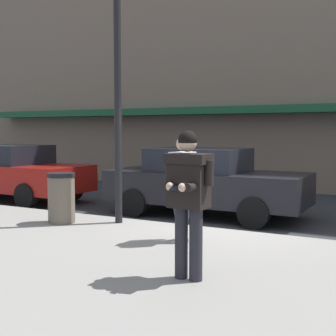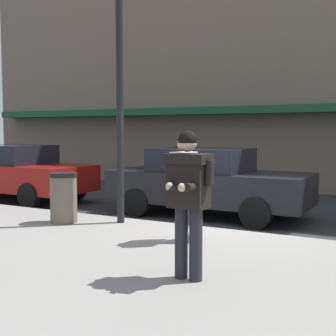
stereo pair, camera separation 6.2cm
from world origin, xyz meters
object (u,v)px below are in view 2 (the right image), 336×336
man_texting_on_phone (188,189)px  street_lamp_post (120,68)px  pedestrian_in_light_coat (184,182)px  parked_sedan_mid (207,181)px  parked_sedan_near (15,172)px  trash_bin (64,198)px

man_texting_on_phone → street_lamp_post: 4.17m
man_texting_on_phone → pedestrian_in_light_coat: 1.97m
parked_sedan_mid → pedestrian_in_light_coat: size_ratio=2.65×
man_texting_on_phone → street_lamp_post: size_ratio=0.37×
street_lamp_post → parked_sedan_near: bearing=159.0°
parked_sedan_near → trash_bin: bearing=-31.8°
man_texting_on_phone → trash_bin: 4.25m
parked_sedan_mid → pedestrian_in_light_coat: pedestrian_in_light_coat is taller
street_lamp_post → trash_bin: bearing=-151.6°
trash_bin → man_texting_on_phone: bearing=-28.3°
parked_sedan_mid → man_texting_on_phone: size_ratio=2.49×
trash_bin → parked_sedan_near: bearing=148.2°
parked_sedan_near → parked_sedan_mid: size_ratio=1.01×
parked_sedan_near → parked_sedan_mid: (5.71, 0.32, 0.00)m
parked_sedan_mid → man_texting_on_phone: man_texting_on_phone is taller
street_lamp_post → trash_bin: (-0.98, -0.53, -2.51)m
parked_sedan_near → pedestrian_in_light_coat: pedestrian_in_light_coat is taller
parked_sedan_near → man_texting_on_phone: man_texting_on_phone is taller
parked_sedan_mid → trash_bin: bearing=-124.6°
pedestrian_in_light_coat → street_lamp_post: size_ratio=0.35×
man_texting_on_phone → trash_bin: size_ratio=1.84×
parked_sedan_near → man_texting_on_phone: size_ratio=2.52×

